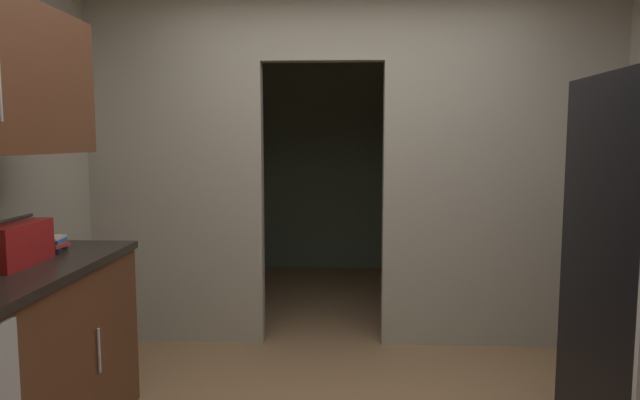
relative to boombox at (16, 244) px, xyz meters
The scene contains 4 objects.
kitchen_partition 2.28m from the boombox, 45.78° to the left, with size 3.80×0.12×2.55m.
adjoining_room_shell 3.72m from the boombox, 65.71° to the left, with size 3.80×2.52×2.55m.
boombox is the anchor object (origin of this frame).
book_stack 0.31m from the boombox, 89.51° to the left, with size 0.15×0.18×0.08m.
Camera 1 is at (-0.05, -2.40, 1.49)m, focal length 31.42 mm.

